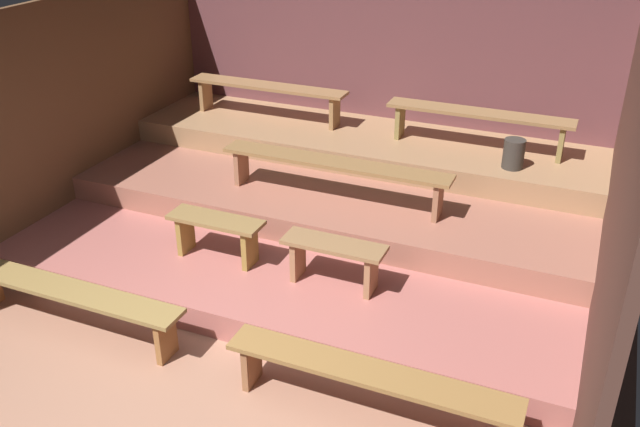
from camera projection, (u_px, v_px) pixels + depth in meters
ground at (300, 269)px, 6.57m from camera, size 5.95×5.53×0.08m
wall_back at (384, 82)px, 7.99m from camera, size 5.95×0.06×2.28m
wall_left at (63, 116)px, 6.94m from camera, size 0.06×5.53×2.28m
wall_right at (616, 205)px, 5.13m from camera, size 0.06×5.53×2.28m
platform_lower at (321, 229)px, 6.93m from camera, size 5.15×3.67×0.24m
platform_middle at (344, 184)px, 7.33m from camera, size 5.15×2.42×0.24m
platform_upper at (364, 144)px, 7.70m from camera, size 5.15×1.25×0.24m
bench_floor_left at (69, 296)px, 5.50m from camera, size 2.03×0.28×0.40m
bench_floor_right at (369, 380)px, 4.61m from camera, size 2.03×0.28×0.40m
bench_lower_left at (216, 230)px, 6.07m from camera, size 0.87×0.28×0.40m
bench_lower_right at (334, 255)px, 5.68m from camera, size 0.87×0.28×0.40m
bench_middle_center at (335, 168)px, 6.58m from camera, size 2.28×0.28×0.40m
bench_upper_left at (267, 91)px, 7.99m from camera, size 1.92×0.28×0.40m
bench_upper_right at (479, 119)px, 7.14m from camera, size 1.92×0.28×0.40m
pail_upper at (514, 154)px, 6.74m from camera, size 0.21×0.21×0.29m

